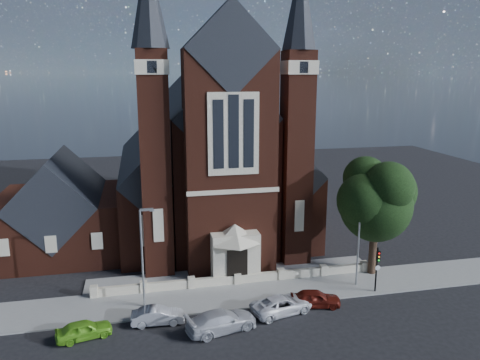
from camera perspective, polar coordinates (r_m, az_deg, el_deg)
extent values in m
plane|color=black|center=(49.53, -2.40, -8.43)|extent=(120.00, 120.00, 0.00)
cube|color=gray|center=(40.11, 0.27, -13.79)|extent=(60.00, 5.00, 0.12)
cube|color=gray|center=(43.64, -0.89, -11.48)|extent=(26.00, 3.00, 0.14)
cube|color=#AFA78B|center=(41.86, -0.34, -12.59)|extent=(24.00, 0.40, 0.90)
cube|color=#4C2014|center=(57.09, -4.20, 1.75)|extent=(10.00, 30.00, 14.00)
cube|color=black|center=(56.15, -4.32, 8.78)|extent=(10.00, 30.20, 10.00)
cube|color=#4C2014|center=(56.24, -11.59, -1.79)|extent=(5.00, 26.00, 8.00)
cube|color=#4C2014|center=(58.29, 3.30, -1.02)|extent=(5.00, 26.00, 8.00)
cube|color=black|center=(55.38, -11.78, 2.22)|extent=(5.01, 26.20, 5.01)
cube|color=black|center=(57.46, 3.36, 2.85)|extent=(5.01, 26.20, 5.01)
cube|color=#4C2014|center=(41.50, -1.21, 1.77)|extent=(8.00, 3.00, 20.00)
cube|color=black|center=(40.77, -1.28, 15.69)|extent=(8.00, 3.20, 8.00)
cube|color=#AFA78B|center=(39.52, -0.80, 5.61)|extent=(4.40, 0.15, 7.00)
cube|color=black|center=(39.43, -0.78, 5.89)|extent=(0.90, 0.08, 6.20)
cube|color=#AFA78B|center=(41.87, -0.63, -9.29)|extent=(4.20, 2.00, 4.40)
cube|color=black|center=(41.15, -0.32, -10.61)|extent=(1.80, 0.12, 3.20)
cone|color=#AFA78B|center=(41.09, -0.63, -6.45)|extent=(4.60, 4.60, 1.60)
cube|color=#4C2014|center=(41.76, -10.27, 1.63)|extent=(2.60, 2.60, 20.00)
cube|color=#AFA78B|center=(40.98, -10.76, 13.36)|extent=(2.80, 2.80, 1.20)
cube|color=#4C2014|center=(44.13, 6.85, 2.35)|extent=(2.60, 2.60, 20.00)
cube|color=#AFA78B|center=(43.39, 7.16, 13.45)|extent=(2.80, 2.80, 1.20)
cone|color=black|center=(43.80, 7.37, 20.66)|extent=(3.20, 3.20, 8.00)
cube|color=#4C2014|center=(51.40, -20.97, -4.96)|extent=(12.00, 12.00, 6.00)
cube|color=black|center=(50.60, -21.24, -1.73)|extent=(8.49, 12.20, 8.49)
cylinder|color=black|center=(44.54, 15.90, -8.00)|extent=(0.70, 0.70, 5.00)
sphere|color=black|center=(43.30, 16.22, -3.05)|extent=(6.40, 6.40, 6.40)
sphere|color=black|center=(41.99, 17.64, -0.81)|extent=(4.40, 4.40, 4.40)
cylinder|color=gray|center=(37.21, -11.83, -9.52)|extent=(0.16, 0.16, 8.00)
cube|color=gray|center=(35.89, -11.32, -3.56)|extent=(1.00, 0.15, 0.18)
cube|color=gray|center=(35.92, -10.68, -3.65)|extent=(0.35, 0.22, 0.12)
cylinder|color=gray|center=(41.26, 14.24, -7.37)|extent=(0.16, 0.16, 8.00)
cube|color=gray|center=(40.30, 15.19, -1.95)|extent=(1.00, 0.15, 0.18)
cube|color=gray|center=(40.50, 15.69, -2.02)|extent=(0.35, 0.22, 0.12)
cylinder|color=black|center=(41.20, 16.29, -10.52)|extent=(0.14, 0.14, 4.00)
cube|color=black|center=(40.59, 16.50, -8.91)|extent=(0.28, 0.22, 0.90)
sphere|color=red|center=(40.38, 16.62, -8.58)|extent=(0.14, 0.14, 0.14)
sphere|color=#CC8C0C|center=(40.49, 16.59, -8.98)|extent=(0.14, 0.14, 0.14)
sphere|color=#0C9919|center=(40.60, 16.56, -9.37)|extent=(0.14, 0.14, 0.14)
imported|color=#68B724|center=(35.74, -18.49, -16.91)|extent=(4.05, 2.39, 1.29)
imported|color=#A5A7AD|center=(36.23, -9.99, -15.98)|extent=(3.91, 1.52, 1.27)
imported|color=#B7B9BF|center=(34.88, -2.27, -16.79)|extent=(5.54, 3.30, 1.50)
imported|color=white|center=(37.27, 5.12, -14.88)|extent=(5.27, 3.37, 1.35)
imported|color=#5C170F|center=(38.50, 9.17, -14.05)|extent=(4.19, 2.36, 1.35)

